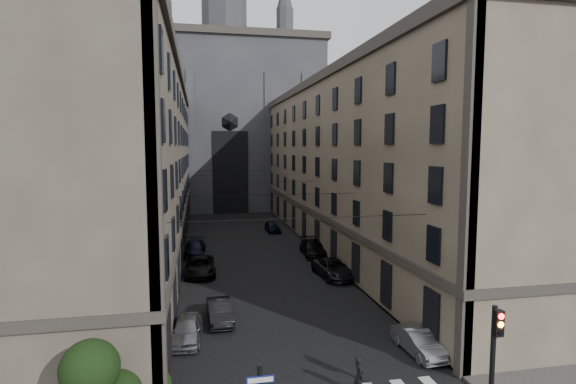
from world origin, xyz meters
TOP-DOWN VIEW (x-y plane):
  - sidewalk_left at (-10.50, 36.00)m, footprint 7.00×80.00m
  - sidewalk_right at (10.50, 36.00)m, footprint 7.00×80.00m
  - building_left at (-13.44, 36.00)m, footprint 13.60×60.60m
  - building_right at (13.44, 36.00)m, footprint 13.60×60.60m
  - gothic_tower at (0.00, 74.96)m, footprint 35.00×23.00m
  - traffic_light_right at (5.60, 1.92)m, footprint 0.34×0.50m
  - tram_wires at (0.00, 35.63)m, footprint 14.00×60.00m
  - car_left_near at (-6.20, 13.00)m, footprint 1.95×4.27m
  - car_left_midnear at (-4.20, 15.61)m, footprint 1.71×4.35m
  - car_left_midfar at (-5.41, 26.85)m, footprint 2.68×5.71m
  - car_left_far at (-5.98, 34.18)m, footprint 2.67×5.47m
  - car_right_near at (6.20, 8.97)m, footprint 1.64×4.07m
  - car_right_midnear at (5.98, 23.77)m, footprint 3.03×5.76m
  - car_right_midfar at (6.20, 31.69)m, footprint 2.48×5.63m
  - car_right_far at (4.20, 45.66)m, footprint 1.74×4.24m
  - pedestrian at (1.59, 5.72)m, footprint 0.44×0.66m

SIDE VIEW (x-z plane):
  - sidewalk_left at x=-10.50m, z-range 0.00..0.15m
  - sidewalk_right at x=10.50m, z-range 0.00..0.15m
  - car_right_near at x=6.20m, z-range 0.00..1.31m
  - car_left_midnear at x=-4.20m, z-range 0.00..1.41m
  - car_left_near at x=-6.20m, z-range 0.00..1.42m
  - car_right_far at x=4.20m, z-range 0.00..1.44m
  - car_left_far at x=-5.98m, z-range 0.00..1.53m
  - car_right_midnear at x=5.98m, z-range 0.00..1.54m
  - car_left_midfar at x=-5.41m, z-range 0.00..1.58m
  - car_right_midfar at x=6.20m, z-range 0.00..1.61m
  - pedestrian at x=1.59m, z-range 0.00..1.79m
  - traffic_light_right at x=5.60m, z-range 0.69..5.89m
  - tram_wires at x=0.00m, z-range 7.03..7.46m
  - building_left at x=-13.44m, z-range -0.08..18.77m
  - building_right at x=13.44m, z-range -0.08..18.77m
  - gothic_tower at x=0.00m, z-range -11.20..46.80m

